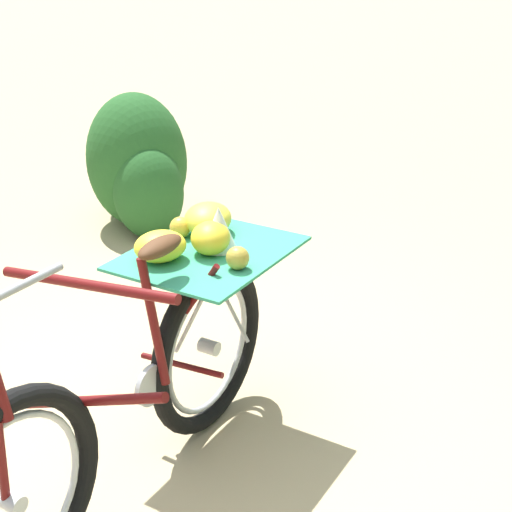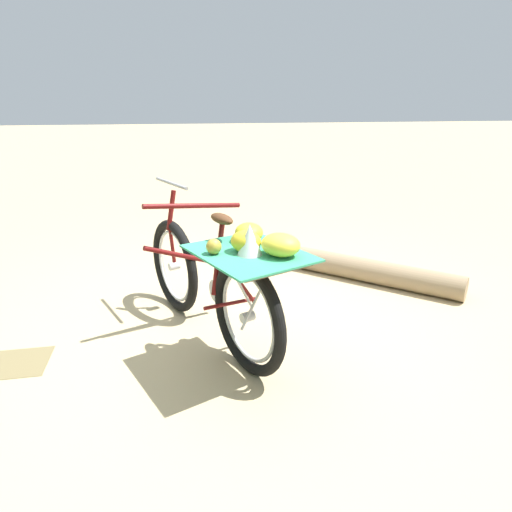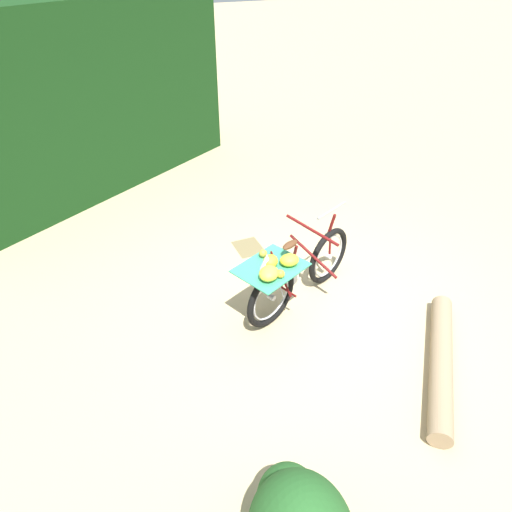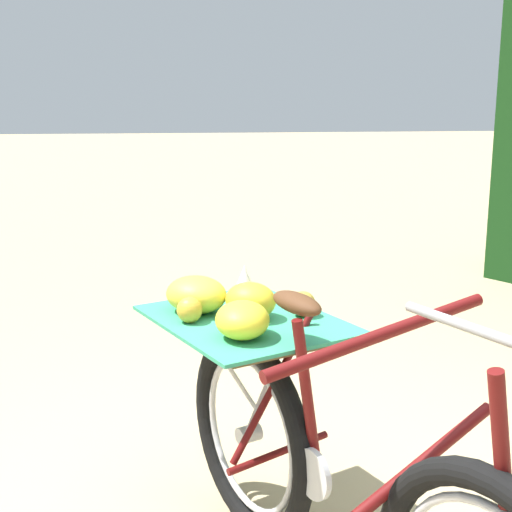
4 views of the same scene
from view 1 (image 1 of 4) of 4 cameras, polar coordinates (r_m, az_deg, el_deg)
name	(u,v)px [view 1 (image 1 of 4)]	position (r m, az deg, el deg)	size (l,w,h in m)	color
ground_plane	(96,478)	(3.09, -11.91, -15.94)	(60.00, 60.00, 0.00)	tan
bicycle	(144,367)	(2.79, -8.36, -8.21)	(1.01, 1.75, 1.03)	black
shrub_cluster	(138,169)	(5.27, -8.81, 6.45)	(0.97, 0.66, 0.92)	#235623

